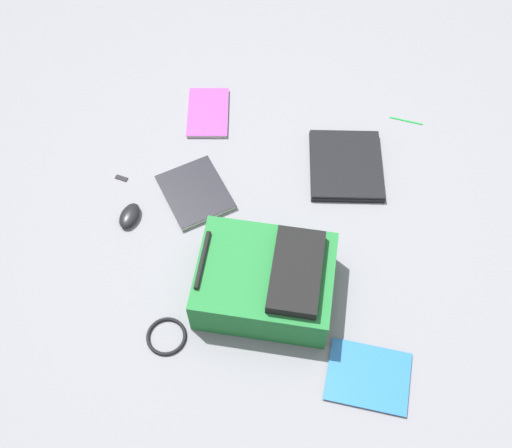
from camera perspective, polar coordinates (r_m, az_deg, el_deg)
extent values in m
plane|color=slate|center=(2.18, 0.36, 0.11)|extent=(3.91, 3.91, 0.00)
cube|color=#1E662D|center=(1.98, 0.84, -5.42)|extent=(0.34, 0.44, 0.17)
cube|color=black|center=(1.88, 3.83, -4.45)|extent=(0.29, 0.15, 0.04)
cylinder|color=black|center=(1.92, -5.05, -3.36)|extent=(0.20, 0.02, 0.02)
cube|color=black|center=(2.34, 8.45, 5.41)|extent=(0.35, 0.31, 0.02)
cube|color=black|center=(2.33, 8.50, 5.65)|extent=(0.35, 0.31, 0.01)
cube|color=silver|center=(1.98, 10.50, -13.95)|extent=(0.21, 0.26, 0.01)
cube|color=#1E5999|center=(1.97, 10.53, -13.90)|extent=(0.22, 0.27, 0.00)
cube|color=silver|center=(2.49, -4.54, 10.39)|extent=(0.27, 0.19, 0.01)
cube|color=purple|center=(2.49, -4.56, 10.52)|extent=(0.28, 0.20, 0.00)
cube|color=silver|center=(2.25, -5.75, 2.96)|extent=(0.33, 0.32, 0.02)
cube|color=black|center=(2.25, -5.77, 3.11)|extent=(0.34, 0.33, 0.00)
ellipsoid|color=black|center=(2.23, -11.82, 0.77)|extent=(0.12, 0.08, 0.04)
torus|color=black|center=(2.01, -8.43, -10.43)|extent=(0.13, 0.13, 0.01)
cylinder|color=#198C33|center=(2.54, 13.96, 9.46)|extent=(0.03, 0.13, 0.01)
cube|color=black|center=(2.34, -12.57, 4.26)|extent=(0.03, 0.05, 0.01)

